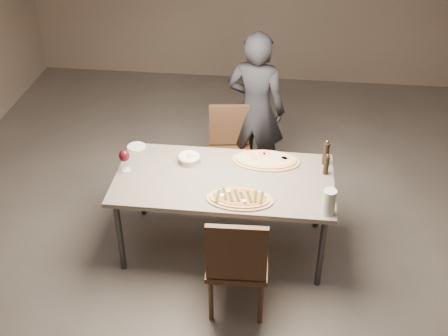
# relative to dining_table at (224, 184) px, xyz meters

# --- Properties ---
(room) EXTENTS (7.00, 7.00, 7.00)m
(room) POSITION_rel_dining_table_xyz_m (0.00, 0.00, 0.71)
(room) COLOR #5C554F
(room) RESTS_ON ground
(dining_table) EXTENTS (1.80, 0.90, 0.75)m
(dining_table) POSITION_rel_dining_table_xyz_m (0.00, 0.00, 0.00)
(dining_table) COLOR slate
(dining_table) RESTS_ON ground
(zucchini_pizza) EXTENTS (0.53, 0.29, 0.05)m
(zucchini_pizza) POSITION_rel_dining_table_xyz_m (0.15, -0.28, 0.07)
(zucchini_pizza) COLOR tan
(zucchini_pizza) RESTS_ON dining_table
(ham_pizza) EXTENTS (0.58, 0.32, 0.04)m
(ham_pizza) POSITION_rel_dining_table_xyz_m (0.33, 0.28, 0.07)
(ham_pizza) COLOR tan
(ham_pizza) RESTS_ON dining_table
(bread_basket) EXTENTS (0.19, 0.19, 0.07)m
(bread_basket) POSITION_rel_dining_table_xyz_m (-0.32, 0.20, 0.10)
(bread_basket) COLOR beige
(bread_basket) RESTS_ON dining_table
(oil_dish) EXTENTS (0.12, 0.12, 0.01)m
(oil_dish) POSITION_rel_dining_table_xyz_m (0.52, 0.27, 0.06)
(oil_dish) COLOR white
(oil_dish) RESTS_ON dining_table
(pepper_mill_left) EXTENTS (0.05, 0.05, 0.19)m
(pepper_mill_left) POSITION_rel_dining_table_xyz_m (0.83, 0.16, 0.15)
(pepper_mill_left) COLOR black
(pepper_mill_left) RESTS_ON dining_table
(pepper_mill_right) EXTENTS (0.06, 0.06, 0.23)m
(pepper_mill_right) POSITION_rel_dining_table_xyz_m (0.83, 0.31, 0.16)
(pepper_mill_right) COLOR black
(pepper_mill_right) RESTS_ON dining_table
(carafe) EXTENTS (0.10, 0.10, 0.21)m
(carafe) POSITION_rel_dining_table_xyz_m (0.83, -0.36, 0.16)
(carafe) COLOR silver
(carafe) RESTS_ON dining_table
(wine_glass) EXTENTS (0.09, 0.09, 0.20)m
(wine_glass) POSITION_rel_dining_table_xyz_m (-0.83, 0.02, 0.20)
(wine_glass) COLOR silver
(wine_glass) RESTS_ON dining_table
(side_plate) EXTENTS (0.16, 0.16, 0.01)m
(side_plate) POSITION_rel_dining_table_xyz_m (-0.83, 0.38, 0.06)
(side_plate) COLOR white
(side_plate) RESTS_ON dining_table
(chair_near) EXTENTS (0.48, 0.48, 0.97)m
(chair_near) POSITION_rel_dining_table_xyz_m (0.18, -0.73, -0.15)
(chair_near) COLOR #442D1C
(chair_near) RESTS_ON ground
(chair_far) EXTENTS (0.46, 0.46, 0.88)m
(chair_far) POSITION_rel_dining_table_xyz_m (-0.05, 0.92, -0.20)
(chair_far) COLOR #442D1C
(chair_far) RESTS_ON ground
(diner) EXTENTS (0.65, 0.49, 1.60)m
(diner) POSITION_rel_dining_table_xyz_m (0.19, 1.11, 0.11)
(diner) COLOR black
(diner) RESTS_ON ground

